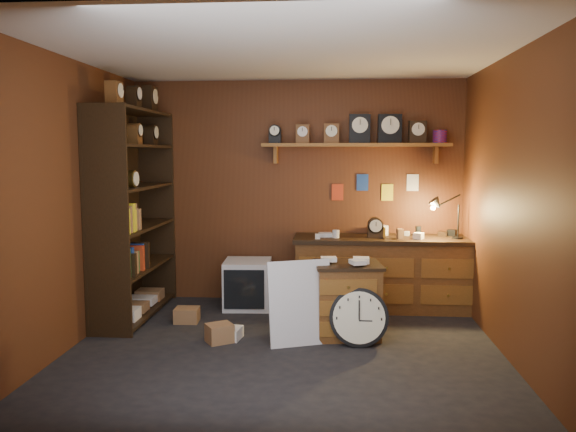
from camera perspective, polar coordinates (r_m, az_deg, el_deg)
The scene contains 11 objects.
floor at distance 5.39m, azimuth -0.38°, elevation -13.35°, with size 4.00×4.00×0.00m, color black.
room_shell at distance 5.18m, azimuth 0.20°, elevation 5.27°, with size 4.02×3.62×2.71m.
shelving_unit at distance 6.46m, azimuth -15.66°, elevation 1.11°, with size 0.47×1.60×2.58m.
workbench at distance 6.70m, azimuth 9.75°, elevation -5.32°, with size 2.11×0.66×1.36m.
low_cabinet at distance 5.67m, azimuth 6.07°, elevation -8.13°, with size 0.71×0.62×0.83m.
big_round_clock at distance 5.44m, azimuth 7.21°, elevation -10.18°, with size 0.56×0.18×0.56m.
white_panel at distance 5.54m, azimuth 1.25°, elevation -12.81°, with size 0.62×0.03×0.83m, color silver.
mini_fridge at distance 6.71m, azimuth -4.12°, elevation -6.90°, with size 0.57×0.59×0.56m.
floor_box_a at distance 6.27m, azimuth -10.23°, elevation -9.87°, with size 0.25×0.21×0.16m, color #9A6C43.
floor_box_b at distance 5.68m, azimuth -5.78°, elevation -11.77°, with size 0.19×0.22×0.11m, color white.
floor_box_c at distance 5.59m, azimuth -6.97°, elevation -11.72°, with size 0.24×0.20×0.18m, color #9A6C43.
Camera 1 is at (0.43, -5.06, 1.82)m, focal length 35.00 mm.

